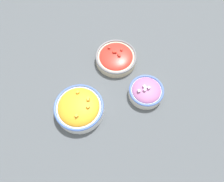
# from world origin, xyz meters

# --- Properties ---
(ground_plane) EXTENTS (3.00, 3.00, 0.00)m
(ground_plane) POSITION_xyz_m (0.00, 0.00, 0.00)
(ground_plane) COLOR #4C5156
(bowl_squash) EXTENTS (0.22, 0.22, 0.09)m
(bowl_squash) POSITION_xyz_m (0.16, -0.05, 0.04)
(bowl_squash) COLOR white
(bowl_squash) RESTS_ON ground_plane
(bowl_cherry_tomatoes) EXTENTS (0.21, 0.21, 0.06)m
(bowl_cherry_tomatoes) POSITION_xyz_m (-0.15, -0.11, 0.03)
(bowl_cherry_tomatoes) COLOR beige
(bowl_cherry_tomatoes) RESTS_ON ground_plane
(bowl_red_onion) EXTENTS (0.16, 0.16, 0.07)m
(bowl_red_onion) POSITION_xyz_m (-0.11, 0.12, 0.03)
(bowl_red_onion) COLOR silver
(bowl_red_onion) RESTS_ON ground_plane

